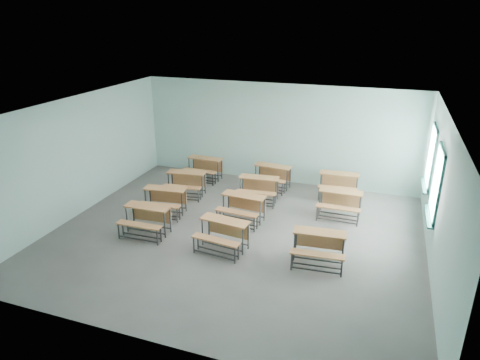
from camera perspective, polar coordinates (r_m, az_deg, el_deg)
The scene contains 12 objects.
room at distance 10.17m, azimuth -0.15°, elevation 0.63°, with size 9.04×8.04×3.24m.
desk_unit_r0c0 at distance 10.93m, azimuth -12.42°, elevation -4.74°, with size 1.17×0.80×0.72m.
desk_unit_r0c1 at distance 10.01m, azimuth -2.28°, elevation -6.76°, with size 1.24×0.90×0.72m.
desk_unit_r0c2 at distance 9.64m, azimuth 10.47°, elevation -8.31°, with size 1.22×0.87×0.72m.
desk_unit_r1c0 at distance 11.91m, azimuth -10.09°, elevation -2.30°, with size 1.24×0.91×0.72m.
desk_unit_r1c1 at distance 11.31m, azimuth 0.31°, elevation -3.28°, with size 1.22×0.87×0.72m.
desk_unit_r2c0 at distance 13.02m, azimuth -7.26°, elevation -0.05°, with size 1.25×0.92×0.72m.
desk_unit_r2c1 at distance 12.53m, azimuth 2.46°, elevation -0.76°, with size 1.22×0.88×0.72m.
desk_unit_r2c2 at distance 11.87m, azimuth 13.19°, elevation -2.65°, with size 1.16×0.78×0.72m.
desk_unit_r3c0 at distance 14.24m, azimuth -4.84°, elevation 1.95°, with size 1.19×0.82×0.72m.
desk_unit_r3c1 at distance 13.50m, azimuth 4.25°, elevation 0.86°, with size 1.24×0.90×0.72m.
desk_unit_r3c2 at distance 13.15m, azimuth 13.04°, elevation -0.22°, with size 1.20×0.85×0.72m.
Camera 1 is at (3.26, -8.93, 5.20)m, focal length 32.00 mm.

